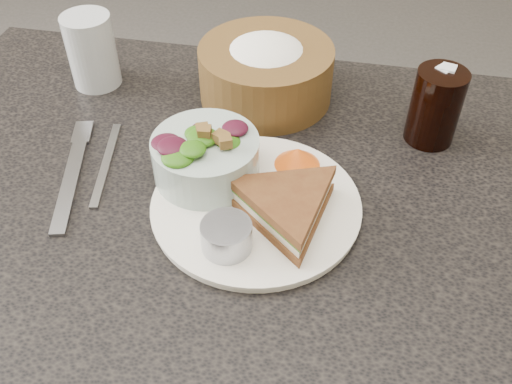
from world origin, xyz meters
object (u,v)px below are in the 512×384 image
object	(u,v)px
salad_bowl	(206,151)
bread_basket	(266,65)
sandwich	(287,206)
dinner_plate	(256,206)
cola_glass	(436,103)
water_glass	(92,51)
dressing_ramekin	(226,236)
dining_table	(237,345)

from	to	relation	value
salad_bowl	bread_basket	size ratio (longest dim) A/B	0.68
sandwich	salad_bowl	xyz separation A→B (m)	(-0.11, 0.06, 0.02)
dinner_plate	bread_basket	xyz separation A→B (m)	(-0.03, 0.25, 0.05)
sandwich	bread_basket	world-z (taller)	bread_basket
cola_glass	water_glass	xyz separation A→B (m)	(-0.52, 0.04, -0.00)
salad_bowl	dressing_ramekin	world-z (taller)	salad_bowl
dinner_plate	water_glass	xyz separation A→B (m)	(-0.31, 0.23, 0.05)
salad_bowl	water_glass	world-z (taller)	water_glass
dinner_plate	dressing_ramekin	distance (m)	0.08
sandwich	dressing_ramekin	world-z (taller)	sandwich
dining_table	dinner_plate	size ratio (longest dim) A/B	3.87
bread_basket	dinner_plate	bearing A→B (deg)	-82.38
dinner_plate	cola_glass	bearing A→B (deg)	41.37
water_glass	dinner_plate	bearing A→B (deg)	-37.33
bread_basket	water_glass	bearing A→B (deg)	-177.51
dinner_plate	water_glass	world-z (taller)	water_glass
sandwich	water_glass	distance (m)	0.43
sandwich	bread_basket	bearing A→B (deg)	146.15
dinner_plate	sandwich	size ratio (longest dim) A/B	1.63
salad_bowl	water_glass	xyz separation A→B (m)	(-0.23, 0.19, 0.01)
dressing_ramekin	cola_glass	bearing A→B (deg)	48.59
dressing_ramekin	cola_glass	xyz separation A→B (m)	(0.23, 0.27, 0.03)
dinner_plate	cola_glass	distance (m)	0.29
dining_table	dinner_plate	bearing A→B (deg)	-32.07
bread_basket	dressing_ramekin	bearing A→B (deg)	-87.58
salad_bowl	dining_table	bearing A→B (deg)	-23.24
dinner_plate	cola_glass	xyz separation A→B (m)	(0.21, 0.19, 0.05)
salad_bowl	dinner_plate	bearing A→B (deg)	-28.25
salad_bowl	bread_basket	bearing A→B (deg)	79.04
bread_basket	water_glass	world-z (taller)	same
dinner_plate	dressing_ramekin	world-z (taller)	dressing_ramekin
dressing_ramekin	dinner_plate	bearing A→B (deg)	75.82
sandwich	water_glass	bearing A→B (deg)	-175.49
dinner_plate	salad_bowl	bearing A→B (deg)	151.75
dinner_plate	bread_basket	world-z (taller)	bread_basket
sandwich	salad_bowl	distance (m)	0.13
sandwich	cola_glass	bearing A→B (deg)	90.73
cola_glass	bread_basket	bearing A→B (deg)	167.24
dining_table	water_glass	world-z (taller)	water_glass
sandwich	water_glass	size ratio (longest dim) A/B	1.39
dining_table	dressing_ramekin	distance (m)	0.42
salad_bowl	dressing_ramekin	bearing A→B (deg)	-65.11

